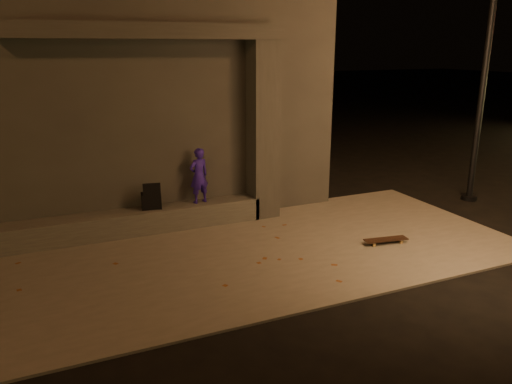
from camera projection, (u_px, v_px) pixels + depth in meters
name	position (u px, v px, depth m)	size (l,w,h in m)	color
ground	(263.00, 315.00, 6.78)	(120.00, 120.00, 0.00)	black
sidewalk	(215.00, 259.00, 8.54)	(11.00, 4.40, 0.04)	#646058
building	(106.00, 88.00, 11.37)	(9.00, 5.10, 5.22)	#3B3835
ledge	(109.00, 225.00, 9.43)	(6.00, 0.55, 0.45)	#4A4843
column	(263.00, 131.00, 10.22)	(0.55, 0.55, 3.60)	#3B3835
canopy	(150.00, 31.00, 8.87)	(5.00, 0.70, 0.28)	#3B3835
skateboarder	(199.00, 176.00, 9.90)	(0.41, 0.27, 1.11)	#2F18A0
backpack	(151.00, 199.00, 9.63)	(0.41, 0.30, 0.53)	black
skateboard	(386.00, 240.00, 9.12)	(0.84, 0.34, 0.09)	black
street_lamp_2	(491.00, 19.00, 10.75)	(0.36, 0.36, 7.19)	black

